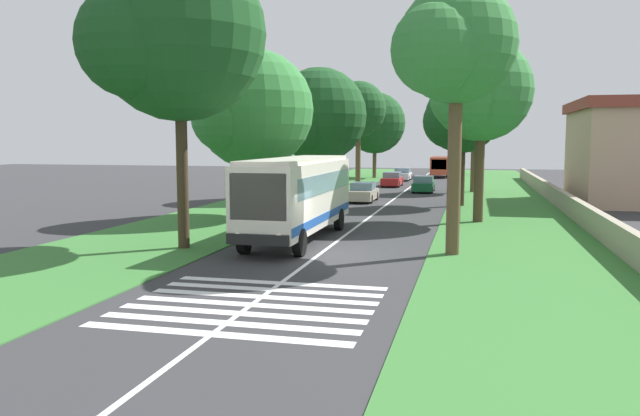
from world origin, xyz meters
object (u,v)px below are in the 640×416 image
Objects in this scene: roadside_tree_right_2 at (476,115)px; roadside_tree_right_4 at (478,94)px; trailing_minibus_0 at (440,165)px; roadside_tree_left_0 at (175,38)px; roadside_tree_left_3 at (357,111)px; coach_bus at (298,193)px; roadside_tree_right_3 at (452,49)px; trailing_car_0 at (363,193)px; utility_pole at (460,143)px; trailing_car_2 at (392,180)px; roadside_tree_right_1 at (473,118)px; trailing_car_1 at (424,184)px; roadside_tree_left_1 at (317,118)px; roadside_tree_left_2 at (254,113)px; roadside_tree_left_4 at (374,125)px; roadside_tree_right_0 at (460,118)px.

roadside_tree_right_2 reaches higher than roadside_tree_right_4.
trailing_minibus_0 is 0.49× the size of roadside_tree_left_0.
roadside_tree_left_3 is 1.05× the size of roadside_tree_right_4.
coach_bus is 9.23m from roadside_tree_right_3.
trailing_car_0 is 0.41× the size of roadside_tree_left_3.
utility_pole is at bearing -159.41° from roadside_tree_left_3.
trailing_car_2 is 10.94m from roadside_tree_right_1.
trailing_car_1 is 0.72× the size of trailing_minibus_0.
roadside_tree_left_1 is at bearing 46.25° from roadside_tree_right_4.
coach_bus is 1.12× the size of roadside_tree_right_4.
roadside_tree_left_3 is 1.25× the size of utility_pole.
roadside_tree_right_2 reaches higher than roadside_tree_right_1.
roadside_tree_right_4 is at bearing -85.24° from roadside_tree_left_2.
roadside_tree_left_3 is at bearing -179.83° from roadside_tree_left_4.
coach_bus is at bearing -175.26° from roadside_tree_left_4.
roadside_tree_right_4 is (1.04, -12.53, 0.96)m from roadside_tree_left_2.
roadside_tree_left_1 reaches higher than trailing_car_0.
roadside_tree_left_1 reaches higher than trailing_car_1.
roadside_tree_left_4 is at bearing 31.56° from roadside_tree_right_1.
roadside_tree_right_3 reaches higher than roadside_tree_left_2.
trailing_car_2 is 0.51× the size of utility_pole.
roadside_tree_left_4 is 51.34m from roadside_tree_right_3.
roadside_tree_right_1 is at bearing -4.22° from roadside_tree_right_0.
coach_bus is at bearing -147.13° from roadside_tree_left_2.
roadside_tree_left_3 reaches higher than trailing_car_1.
roadside_tree_right_1 is at bearing -122.38° from roadside_tree_left_3.
roadside_tree_right_1 is 28.52m from roadside_tree_right_2.
trailing_car_2 is 0.41× the size of roadside_tree_right_3.
roadside_tree_left_1 is 12.45m from roadside_tree_left_2.
roadside_tree_right_0 is (-1.74, -6.89, 5.34)m from trailing_car_0.
roadside_tree_right_3 is (-38.65, -10.71, 0.46)m from roadside_tree_left_3.
trailing_car_2 is 0.43× the size of roadside_tree_right_4.
roadside_tree_right_0 is at bearing -104.19° from trailing_car_0.
trailing_car_2 is at bearing 10.50° from roadside_tree_right_3.
trailing_car_0 is at bearing -106.61° from roadside_tree_left_1.
trailing_car_1 is at bearing 9.37° from utility_pole.
utility_pole is at bearing -165.52° from trailing_car_2.
coach_bus is 1.16× the size of roadside_tree_left_2.
roadside_tree_left_1 is (23.06, -0.15, -2.39)m from roadside_tree_left_0.
roadside_tree_right_2 is 50.25m from utility_pole.
trailing_car_2 is 0.41× the size of roadside_tree_right_2.
trailing_minibus_0 is at bearing -0.70° from trailing_car_1.
roadside_tree_right_2 is at bearing -11.77° from trailing_car_0.
coach_bus is at bearing 158.25° from roadside_tree_right_0.
trailing_car_2 is 27.96m from roadside_tree_right_4.
utility_pole is at bearing -45.92° from roadside_tree_left_0.
trailing_car_1 is at bearing -13.69° from roadside_tree_left_0.
roadside_tree_left_2 is 11.75m from utility_pole.
coach_bus is 1.29× the size of roadside_tree_right_0.
roadside_tree_right_3 reaches higher than roadside_tree_right_4.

